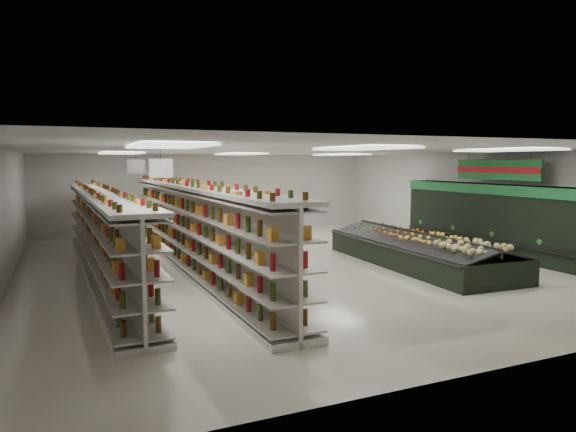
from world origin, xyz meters
name	(u,v)px	position (x,y,z in m)	size (l,w,h in m)	color
floor	(287,264)	(0.00, 0.00, 0.00)	(16.00, 16.00, 0.00)	beige
ceiling	(287,150)	(0.00, 0.00, 3.20)	(14.00, 16.00, 0.02)	white
wall_back	(211,193)	(0.00, 8.00, 1.60)	(14.00, 0.02, 3.20)	silver
wall_front	(517,255)	(0.00, -8.00, 1.60)	(14.00, 0.02, 3.20)	silver
wall_left	(3,219)	(-7.00, 0.00, 1.60)	(0.02, 16.00, 3.20)	silver
wall_right	(478,200)	(7.00, 0.00, 1.60)	(0.02, 16.00, 3.20)	silver
produce_wall_case	(502,216)	(6.53, -1.50, 1.24)	(0.93, 8.00, 2.20)	black
aisle_sign_near	(161,168)	(-3.80, -2.00, 2.75)	(0.52, 0.06, 0.75)	white
aisle_sign_far	(136,167)	(-3.80, 2.00, 2.75)	(0.52, 0.06, 0.75)	white
hortifruti_banner	(497,170)	(6.25, -1.50, 2.65)	(0.12, 3.20, 0.95)	#1F7736
gondola_left	(102,237)	(-4.86, 0.62, 0.98)	(1.26, 12.30, 2.13)	beige
gondola_center	(194,231)	(-2.56, 0.36, 1.04)	(1.19, 13.15, 2.28)	beige
produce_island	(418,250)	(3.32, -1.60, 0.43)	(2.55, 6.44, 0.95)	black
soda_endcap	(217,218)	(-0.45, 5.53, 0.78)	(1.32, 0.95, 1.62)	red
shopper_main	(285,246)	(-1.00, -2.17, 0.91)	(0.66, 0.44, 1.82)	white
shopper_background	(116,225)	(-4.18, 4.60, 0.80)	(0.78, 0.48, 1.60)	#97815D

